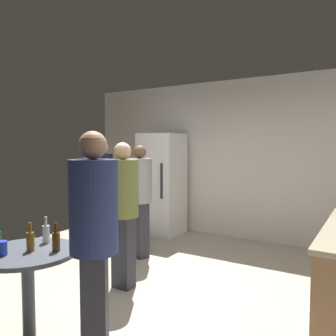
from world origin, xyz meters
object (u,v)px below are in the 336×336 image
(person_in_gray_shirt, at_px, (140,192))
(person_in_orange_shirt, at_px, (94,177))
(person_in_navy_shirt, at_px, (94,231))
(person_in_black_shirt, at_px, (103,183))
(foreground_table, at_px, (28,263))
(beer_bottle_amber, at_px, (30,241))
(plastic_cup_blue, at_px, (2,248))
(refrigerator, at_px, (162,184))
(person_in_olive_shirt, at_px, (123,204))
(beer_bottle_brown, at_px, (56,241))
(beer_bottle_clear, at_px, (46,233))

(person_in_gray_shirt, height_order, person_in_orange_shirt, person_in_orange_shirt)
(person_in_gray_shirt, bearing_deg, person_in_orange_shirt, -96.51)
(person_in_orange_shirt, bearing_deg, person_in_navy_shirt, -21.29)
(person_in_gray_shirt, bearing_deg, person_in_black_shirt, -93.46)
(person_in_navy_shirt, bearing_deg, foreground_table, -32.90)
(beer_bottle_amber, distance_m, person_in_navy_shirt, 0.70)
(plastic_cup_blue, bearing_deg, refrigerator, 102.99)
(person_in_olive_shirt, bearing_deg, person_in_gray_shirt, -155.31)
(plastic_cup_blue, xyz_separation_m, person_in_olive_shirt, (0.08, 1.38, 0.16))
(foreground_table, bearing_deg, person_in_gray_shirt, 101.66)
(beer_bottle_brown, relative_size, beer_bottle_clear, 1.00)
(plastic_cup_blue, bearing_deg, person_in_navy_shirt, 14.91)
(plastic_cup_blue, height_order, person_in_black_shirt, person_in_black_shirt)
(refrigerator, relative_size, person_in_gray_shirt, 1.13)
(foreground_table, xyz_separation_m, person_in_gray_shirt, (-0.44, 2.13, 0.30))
(person_in_navy_shirt, bearing_deg, beer_bottle_clear, -50.35)
(refrigerator, xyz_separation_m, foreground_table, (0.90, -3.42, -0.27))
(refrigerator, xyz_separation_m, person_in_navy_shirt, (1.60, -3.39, 0.09))
(refrigerator, height_order, beer_bottle_brown, refrigerator)
(person_in_navy_shirt, bearing_deg, refrigerator, -100.30)
(person_in_navy_shirt, bearing_deg, beer_bottle_brown, -45.20)
(beer_bottle_amber, relative_size, beer_bottle_brown, 1.00)
(refrigerator, height_order, person_in_black_shirt, refrigerator)
(beer_bottle_clear, relative_size, plastic_cup_blue, 2.09)
(beer_bottle_amber, distance_m, beer_bottle_clear, 0.24)
(refrigerator, xyz_separation_m, beer_bottle_amber, (0.92, -3.41, -0.08))
(person_in_olive_shirt, bearing_deg, beer_bottle_amber, -0.78)
(plastic_cup_blue, bearing_deg, person_in_olive_shirt, 86.58)
(person_in_black_shirt, bearing_deg, beer_bottle_brown, 35.39)
(beer_bottle_amber, xyz_separation_m, person_in_navy_shirt, (0.68, 0.02, 0.17))
(foreground_table, bearing_deg, plastic_cup_blue, -111.71)
(person_in_navy_shirt, xyz_separation_m, person_in_black_shirt, (-2.24, 2.54, -0.02))
(beer_bottle_clear, height_order, person_in_orange_shirt, person_in_orange_shirt)
(person_in_navy_shirt, xyz_separation_m, person_in_gray_shirt, (-1.15, 2.10, -0.06))
(beer_bottle_brown, xyz_separation_m, plastic_cup_blue, (-0.28, -0.29, -0.03))
(refrigerator, relative_size, person_in_orange_shirt, 1.04)
(person_in_orange_shirt, distance_m, person_in_black_shirt, 0.60)
(refrigerator, distance_m, beer_bottle_brown, 3.49)
(beer_bottle_clear, distance_m, person_in_navy_shirt, 0.81)
(beer_bottle_brown, relative_size, plastic_cup_blue, 2.09)
(person_in_gray_shirt, relative_size, person_in_olive_shirt, 0.98)
(person_in_gray_shirt, relative_size, person_in_orange_shirt, 0.92)
(plastic_cup_blue, relative_size, person_in_orange_shirt, 0.06)
(refrigerator, height_order, foreground_table, refrigerator)
(person_in_gray_shirt, distance_m, person_in_olive_shirt, 1.03)
(plastic_cup_blue, bearing_deg, person_in_orange_shirt, 122.95)
(beer_bottle_clear, distance_m, person_in_olive_shirt, 0.98)
(plastic_cup_blue, distance_m, person_in_black_shirt, 3.12)
(person_in_navy_shirt, relative_size, person_in_orange_shirt, 0.98)
(beer_bottle_brown, bearing_deg, plastic_cup_blue, -133.49)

